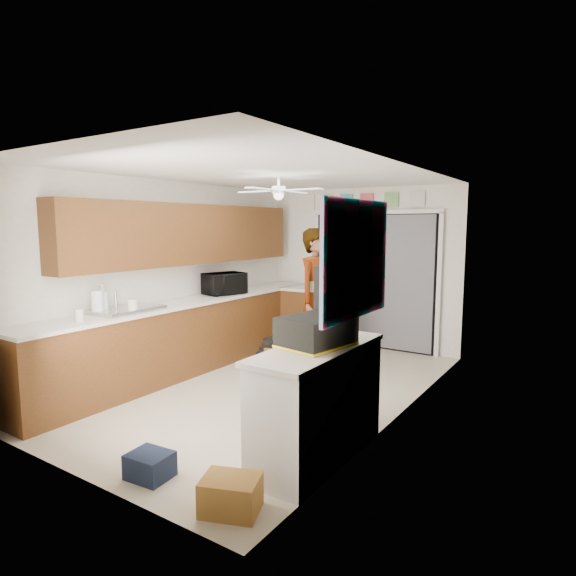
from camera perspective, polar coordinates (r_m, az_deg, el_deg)
The scene contains 41 objects.
floor at distance 5.88m, azimuth -2.19°, elevation -11.62°, with size 5.00×5.00×0.00m, color beige.
ceiling at distance 5.58m, azimuth -2.32°, elevation 13.41°, with size 5.00×5.00×0.00m, color white.
wall_back at distance 7.75m, azimuth 8.57°, elevation 2.41°, with size 3.20×3.20×0.00m, color white.
wall_front at distance 3.87m, azimuth -24.38°, elevation -3.18°, with size 3.20×3.20×0.00m, color white.
wall_left at distance 6.65m, azimuth -13.54°, elevation 1.46°, with size 5.00×5.00×0.00m, color white.
wall_right at distance 4.85m, azimuth 13.32°, elevation -0.69°, with size 5.00×5.00×0.00m, color white.
left_base_cabinets at distance 6.56m, azimuth -11.53°, elevation -5.64°, with size 0.60×4.80×0.90m, color brown.
left_countertop at distance 6.47m, azimuth -11.58°, elevation -1.59°, with size 0.62×4.80×0.04m, color white.
upper_cabinets at distance 6.64m, azimuth -11.47°, elevation 6.27°, with size 0.32×4.00×0.80m, color brown.
sink_basin at distance 5.81m, azimuth -18.56°, elevation -2.50°, with size 0.50×0.76×0.06m, color silver.
faucet at distance 5.94m, azimuth -19.73°, elevation -1.40°, with size 0.03×0.03×0.22m, color silver.
peninsula_base at distance 7.65m, azimuth 3.47°, elevation -3.64°, with size 1.00×0.60×0.90m, color brown.
peninsula_top at distance 7.57m, azimuth 3.50°, elevation -0.15°, with size 1.04×0.64×0.04m, color white.
back_opening_recess at distance 7.64m, azimuth 10.15°, elevation 0.80°, with size 2.00×0.06×2.10m, color black.
curtain_panel at distance 7.61m, azimuth 10.03°, elevation 0.77°, with size 1.90×0.03×2.05m, color gray.
door_trim_left at distance 8.07m, azimuth 3.40°, elevation 1.25°, with size 0.06×0.04×2.10m, color white.
door_trim_right at distance 7.28m, azimuth 17.45°, elevation 0.25°, with size 0.06×0.04×2.10m, color white.
door_trim_head at distance 7.57m, azimuth 10.25°, elevation 8.85°, with size 2.10×0.04×0.06m, color white.
header_frame_0 at distance 7.98m, azimuth 4.65°, elevation 10.16°, with size 0.22×0.02×0.22m, color #C7CF45.
header_frame_1 at distance 7.81m, azimuth 6.94°, elevation 10.19°, with size 0.22×0.02×0.22m, color #4688BB.
header_frame_2 at distance 7.66m, azimuth 9.32°, elevation 10.20°, with size 0.22×0.02×0.22m, color #C94B50.
header_frame_3 at distance 7.51m, azimuth 12.15°, elevation 10.19°, with size 0.22×0.02×0.22m, color #73AF64.
header_frame_4 at distance 7.37m, azimuth 15.09°, elevation 10.16°, with size 0.22×0.02×0.22m, color silver.
route66_sign at distance 8.15m, azimuth 2.46°, elevation 10.12°, with size 0.22×0.02×0.26m, color silver.
right_counter_base at distance 4.09m, azimuth 3.58°, elevation -13.64°, with size 0.50×1.40×0.90m, color white.
right_counter_top at distance 3.95m, azimuth 3.51°, elevation -7.23°, with size 0.54×1.44×0.04m, color white.
abstract_painting at distance 3.89m, azimuth 8.14°, elevation 3.41°, with size 0.03×1.15×0.95m, color #FF5DB7.
ceiling_fan at distance 5.73m, azimuth -1.12°, elevation 11.46°, with size 1.14×1.14×0.24m, color white.
microwave at distance 6.91m, azimuth -7.56°, elevation 0.52°, with size 0.56×0.38×0.31m, color black.
soap_bottle at distance 5.80m, azimuth -21.10°, elevation -1.10°, with size 0.13×0.13×0.33m, color silver.
jar_a at distance 5.66m, azimuth -17.94°, elevation -2.09°, with size 0.11×0.11×0.16m, color silver.
jar_b at distance 5.38m, azimuth -23.52°, elevation -2.97°, with size 0.09×0.09×0.13m, color silver.
paper_towel_roll at distance 5.68m, azimuth -21.68°, elevation -1.63°, with size 0.12×0.12×0.27m, color white.
suitcase at distance 3.93m, azimuth 3.38°, elevation -5.12°, with size 0.43×0.58×0.25m, color black.
suitcase_rim at distance 3.96m, azimuth 3.37°, elevation -6.68°, with size 0.44×0.58×0.02m, color yellow.
suitcase_lid at distance 4.14m, azimuth 5.42°, elevation -1.00°, with size 0.42×0.03×0.50m, color black.
cardboard_box at distance 3.54m, azimuth -6.80°, elevation -23.16°, with size 0.38×0.29×0.24m, color #AE7F36.
navy_crate at distance 4.06m, azimuth -16.05°, elevation -19.55°, with size 0.32×0.26×0.19m, color black.
cabinet_door_panel at distance 5.42m, azimuth -0.71°, elevation -10.10°, with size 0.38×0.03×0.57m, color brown.
man at distance 6.48m, azimuth 3.50°, elevation -1.24°, with size 0.69×0.45×1.88m, color white.
dog at distance 6.65m, azimuth -1.15°, elevation -7.27°, with size 0.25×0.58×0.46m, color black.
Camera 1 is at (3.23, -4.51, 1.92)m, focal length 30.00 mm.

